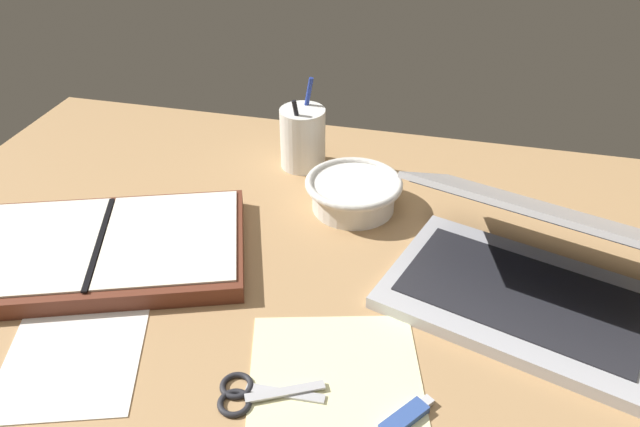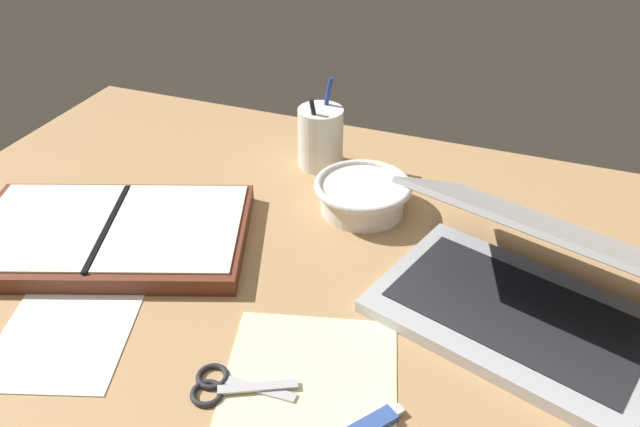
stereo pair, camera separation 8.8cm
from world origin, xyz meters
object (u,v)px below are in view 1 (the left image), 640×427
at_px(laptop, 531,269).
at_px(scissors, 248,394).
at_px(planner, 103,248).
at_px(pen_cup, 303,138).
at_px(bowl, 351,192).

height_order(laptop, scissors, laptop).
bearing_deg(planner, laptop, -14.68).
bearing_deg(pen_cup, planner, -123.04).
height_order(pen_cup, planner, pen_cup).
bearing_deg(scissors, bowl, 69.92).
relative_size(planner, scissors, 3.77).
xyz_separation_m(laptop, scissors, (-0.31, -0.25, -0.04)).
relative_size(bowl, scissors, 1.27).
height_order(laptop, pen_cup, laptop).
distance_m(laptop, bowl, 0.31).
distance_m(pen_cup, planner, 0.39).
bearing_deg(bowl, planner, -146.89).
bearing_deg(bowl, scissors, -95.29).
xyz_separation_m(pen_cup, planner, (-0.21, -0.33, -0.04)).
relative_size(pen_cup, planner, 0.34).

